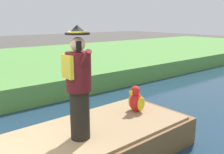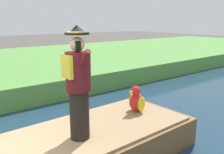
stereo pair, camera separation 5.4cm
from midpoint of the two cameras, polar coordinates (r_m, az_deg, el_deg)
boat at (r=4.62m, az=-6.03°, el=-15.71°), size 1.93×4.25×0.61m
person_pirate at (r=3.90m, az=-8.17°, el=-1.71°), size 0.61×0.42×1.85m
parrot_plush at (r=5.25m, az=5.39°, el=-5.45°), size 0.36×0.35×0.57m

